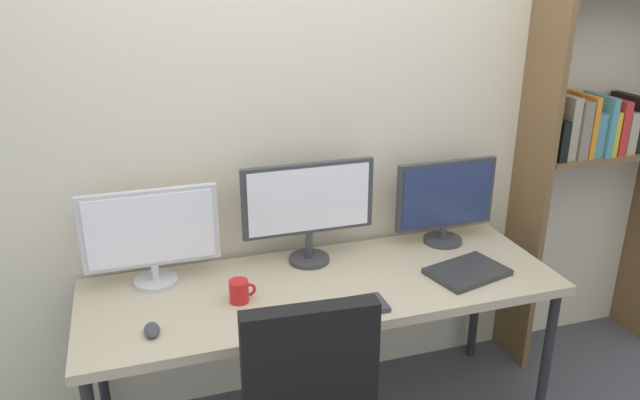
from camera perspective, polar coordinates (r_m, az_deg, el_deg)
name	(u,v)px	position (r m, az deg, el deg)	size (l,w,h in m)	color
wall_back	(295,127)	(2.74, -2.36, 6.78)	(4.36, 0.10, 2.60)	beige
desk	(324,295)	(2.60, 0.34, -8.73)	(1.96, 0.68, 0.74)	tan
bookshelf	(602,107)	(3.28, 24.65, 7.80)	(0.83, 0.28, 2.14)	brown
monitor_left	(151,234)	(2.56, -15.35, -3.04)	(0.54, 0.18, 0.41)	silver
monitor_center	(309,205)	(2.64, -1.07, -0.47)	(0.58, 0.18, 0.45)	#38383D
monitor_right	(445,200)	(2.90, 11.52, 0.03)	(0.48, 0.18, 0.40)	#38383D
keyboard_main	(342,309)	(2.38, 2.07, -10.03)	(0.35, 0.13, 0.02)	#38383D
computer_mouse	(152,330)	(2.32, -15.29, -11.51)	(0.06, 0.10, 0.03)	#38383D
laptop_closed	(467,272)	(2.70, 13.46, -6.47)	(0.32, 0.22, 0.02)	#2D2D2D
coffee_mug	(240,291)	(2.44, -7.44, -8.35)	(0.11, 0.08, 0.09)	red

